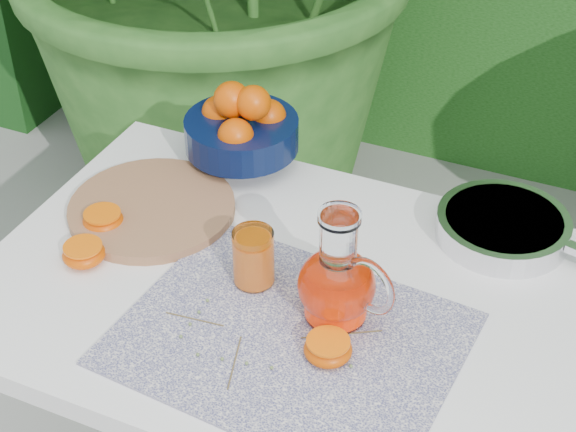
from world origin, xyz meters
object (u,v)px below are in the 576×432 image
at_px(white_table, 283,322).
at_px(cutting_board, 152,208).
at_px(saute_pan, 505,227).
at_px(juice_pitcher, 338,283).
at_px(fruit_bowl, 242,127).

relative_size(white_table, cutting_board, 3.30).
relative_size(cutting_board, saute_pan, 0.71).
height_order(white_table, juice_pitcher, juice_pitcher).
bearing_deg(saute_pan, cutting_board, -162.63).
bearing_deg(white_table, fruit_bowl, 126.23).
height_order(fruit_bowl, saute_pan, fruit_bowl).
bearing_deg(saute_pan, fruit_bowl, 176.61).
bearing_deg(white_table, juice_pitcher, -17.78).
height_order(cutting_board, fruit_bowl, fruit_bowl).
distance_m(cutting_board, juice_pitcher, 0.43).
bearing_deg(cutting_board, fruit_bowl, 70.76).
relative_size(cutting_board, juice_pitcher, 1.51).
xyz_separation_m(juice_pitcher, saute_pan, (0.19, 0.31, -0.05)).
height_order(fruit_bowl, juice_pitcher, juice_pitcher).
distance_m(cutting_board, saute_pan, 0.63).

